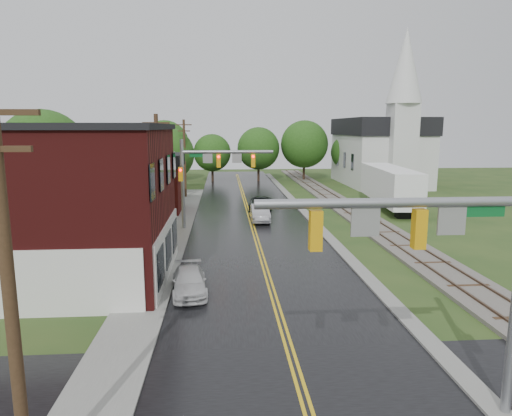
{
  "coord_description": "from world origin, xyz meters",
  "views": [
    {
      "loc": [
        -2.36,
        -9.28,
        8.11
      ],
      "look_at": [
        -0.5,
        16.67,
        3.5
      ],
      "focal_mm": 32.0,
      "sensor_mm": 36.0,
      "label": 1
    }
  ],
  "objects": [
    {
      "name": "railroad",
      "position": [
        10.0,
        35.0,
        0.11
      ],
      "size": [
        3.2,
        80.0,
        0.3
      ],
      "color": "#59544C",
      "rests_on": "ground"
    },
    {
      "name": "church",
      "position": [
        20.0,
        53.74,
        5.83
      ],
      "size": [
        10.4,
        18.4,
        20.0
      ],
      "color": "silver",
      "rests_on": "ground"
    },
    {
      "name": "traffic_signal_near",
      "position": [
        3.47,
        2.0,
        4.97
      ],
      "size": [
        7.34,
        0.3,
        7.2
      ],
      "color": "gray",
      "rests_on": "ground"
    },
    {
      "name": "sedan_silver",
      "position": [
        0.8,
        29.72,
        0.73
      ],
      "size": [
        1.55,
        4.43,
        1.46
      ],
      "primitive_type": "imported",
      "rotation": [
        0.0,
        0.0,
        -0.0
      ],
      "color": "#A4A4A8",
      "rests_on": "ground"
    },
    {
      "name": "tree_left_b",
      "position": [
        -17.85,
        31.9,
        5.72
      ],
      "size": [
        7.6,
        7.6,
        9.69
      ],
      "color": "black",
      "rests_on": "ground"
    },
    {
      "name": "utility_pole_b",
      "position": [
        -6.8,
        22.0,
        4.72
      ],
      "size": [
        1.8,
        0.28,
        9.0
      ],
      "color": "#382616",
      "rests_on": "ground"
    },
    {
      "name": "yellow_house",
      "position": [
        -11.0,
        26.0,
        3.2
      ],
      "size": [
        8.0,
        7.0,
        6.4
      ],
      "primitive_type": "cube",
      "color": "tan",
      "rests_on": "ground"
    },
    {
      "name": "traffic_signal_far",
      "position": [
        -3.47,
        27.0,
        4.97
      ],
      "size": [
        7.34,
        0.43,
        7.2
      ],
      "color": "gray",
      "rests_on": "ground"
    },
    {
      "name": "darkred_building",
      "position": [
        -10.0,
        35.0,
        2.2
      ],
      "size": [
        7.0,
        6.0,
        4.4
      ],
      "primitive_type": "cube",
      "color": "#3F0F0C",
      "rests_on": "ground"
    },
    {
      "name": "suv_dark",
      "position": [
        1.29,
        35.12,
        0.65
      ],
      "size": [
        2.7,
        4.93,
        1.31
      ],
      "primitive_type": "imported",
      "rotation": [
        0.0,
        0.0,
        -0.12
      ],
      "color": "black",
      "rests_on": "ground"
    },
    {
      "name": "utility_pole_a",
      "position": [
        -6.8,
        0.0,
        4.72
      ],
      "size": [
        1.8,
        0.28,
        9.0
      ],
      "color": "#382616",
      "rests_on": "ground"
    },
    {
      "name": "curb_right",
      "position": [
        5.4,
        35.0,
        0.0
      ],
      "size": [
        0.8,
        70.0,
        0.12
      ],
      "primitive_type": "cube",
      "color": "gray",
      "rests_on": "ground"
    },
    {
      "name": "tree_left_e",
      "position": [
        -8.85,
        45.9,
        4.81
      ],
      "size": [
        6.4,
        6.4,
        8.16
      ],
      "color": "black",
      "rests_on": "ground"
    },
    {
      "name": "main_road",
      "position": [
        0.0,
        30.0,
        0.0
      ],
      "size": [
        10.0,
        90.0,
        0.02
      ],
      "primitive_type": "cube",
      "color": "black",
      "rests_on": "ground"
    },
    {
      "name": "sidewalk_left",
      "position": [
        -6.2,
        25.0,
        0.0
      ],
      "size": [
        2.4,
        50.0,
        0.12
      ],
      "primitive_type": "cube",
      "color": "gray",
      "rests_on": "ground"
    },
    {
      "name": "brick_building",
      "position": [
        -12.48,
        15.0,
        4.15
      ],
      "size": [
        14.3,
        10.3,
        8.3
      ],
      "color": "#4D1110",
      "rests_on": "ground"
    },
    {
      "name": "semi_trailer",
      "position": [
        14.35,
        35.2,
        2.43
      ],
      "size": [
        3.98,
        13.5,
        4.13
      ],
      "color": "black",
      "rests_on": "ground"
    },
    {
      "name": "pickup_white",
      "position": [
        -4.11,
        12.43,
        0.59
      ],
      "size": [
        2.03,
        4.18,
        1.17
      ],
      "primitive_type": "imported",
      "rotation": [
        0.0,
        0.0,
        0.1
      ],
      "color": "silver",
      "rests_on": "ground"
    },
    {
      "name": "tree_left_c",
      "position": [
        -13.85,
        39.9,
        4.51
      ],
      "size": [
        6.0,
        6.0,
        7.65
      ],
      "color": "black",
      "rests_on": "ground"
    },
    {
      "name": "utility_pole_c",
      "position": [
        -6.8,
        44.0,
        4.72
      ],
      "size": [
        1.8,
        0.28,
        9.0
      ],
      "color": "#382616",
      "rests_on": "ground"
    }
  ]
}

